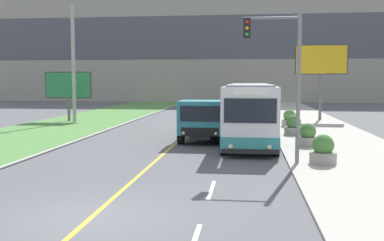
% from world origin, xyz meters
% --- Properties ---
extents(ground_plane, '(300.00, 300.00, 0.00)m').
position_xyz_m(ground_plane, '(0.00, 0.00, 0.00)').
color(ground_plane, '#56565B').
extents(lane_marking_centre, '(2.88, 140.00, 0.01)m').
position_xyz_m(lane_marking_centre, '(0.32, 1.45, 0.00)').
color(lane_marking_centre, gold).
rests_on(lane_marking_centre, ground_plane).
extents(apartment_block_background, '(80.00, 8.04, 18.75)m').
position_xyz_m(apartment_block_background, '(0.00, 61.92, 9.38)').
color(apartment_block_background, gray).
rests_on(apartment_block_background, ground_plane).
extents(city_bus, '(2.68, 12.31, 3.19)m').
position_xyz_m(city_bus, '(3.96, 14.67, 1.62)').
color(city_bus, silver).
rests_on(city_bus, ground_plane).
extents(dump_truck, '(2.50, 6.72, 2.32)m').
position_xyz_m(dump_truck, '(1.43, 14.32, 1.18)').
color(dump_truck, black).
rests_on(dump_truck, ground_plane).
extents(car_distant, '(1.80, 4.30, 1.45)m').
position_xyz_m(car_distant, '(1.67, 32.26, 0.69)').
color(car_distant, black).
rests_on(car_distant, ground_plane).
extents(utility_pole_far, '(1.80, 0.28, 9.32)m').
position_xyz_m(utility_pole_far, '(-9.96, 24.00, 4.72)').
color(utility_pole_far, '#9E9E99').
rests_on(utility_pole_far, ground_plane).
extents(traffic_light_mast, '(2.28, 0.32, 6.26)m').
position_xyz_m(traffic_light_mast, '(5.23, 7.71, 3.97)').
color(traffic_light_mast, slate).
rests_on(traffic_light_mast, ground_plane).
extents(billboard_large, '(4.26, 0.24, 6.34)m').
position_xyz_m(billboard_large, '(9.88, 28.01, 4.82)').
color(billboard_large, '#59595B').
rests_on(billboard_large, ground_plane).
extents(billboard_small, '(3.95, 0.24, 4.09)m').
position_xyz_m(billboard_small, '(-10.82, 24.95, 2.89)').
color(billboard_small, '#59595B').
rests_on(billboard_small, ground_plane).
extents(planter_round_near, '(1.06, 1.06, 1.19)m').
position_xyz_m(planter_round_near, '(6.86, 7.68, 0.60)').
color(planter_round_near, gray).
rests_on(planter_round_near, sidewalk_right).
extents(planter_round_second, '(1.04, 1.04, 1.17)m').
position_xyz_m(planter_round_second, '(6.88, 12.49, 0.59)').
color(planter_round_second, gray).
rests_on(planter_round_second, sidewalk_right).
extents(planter_round_third, '(1.12, 1.12, 1.22)m').
position_xyz_m(planter_round_third, '(6.65, 17.29, 0.61)').
color(planter_round_third, gray).
rests_on(planter_round_third, sidewalk_right).
extents(planter_round_far, '(1.09, 1.09, 1.23)m').
position_xyz_m(planter_round_far, '(6.84, 22.09, 0.62)').
color(planter_round_far, gray).
rests_on(planter_round_far, sidewalk_right).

